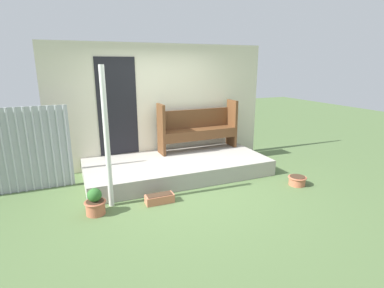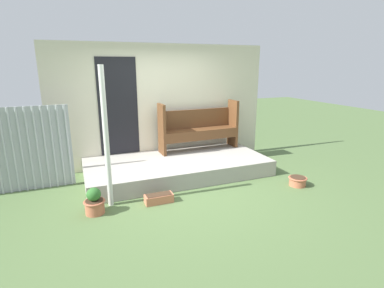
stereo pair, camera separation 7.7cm
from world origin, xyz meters
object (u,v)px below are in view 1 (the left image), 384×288
Objects in this scene: bench at (198,126)px; flower_pot_middle at (297,180)px; flower_pot_left at (95,203)px; planter_box_rect at (160,199)px; support_post at (107,139)px.

flower_pot_middle is at bearing -60.55° from bench.
flower_pot_left is 0.90× the size of planter_box_rect.
planter_box_rect is (0.73, -0.20, -1.01)m from support_post.
planter_box_rect is (-2.57, 0.28, -0.02)m from flower_pot_middle.
flower_pot_middle is at bearing -8.24° from support_post.
flower_pot_left is 3.57m from flower_pot_middle.
bench reaches higher than flower_pot_middle.
planter_box_rect is at bearing 173.83° from flower_pot_middle.
flower_pot_left is 1.22× the size of flower_pot_middle.
flower_pot_left is at bearing -142.72° from support_post.
support_post reaches higher than flower_pot_left.
flower_pot_middle is 2.58m from planter_box_rect.
bench is 2.99m from flower_pot_left.
support_post is at bearing 37.28° from flower_pot_left.
planter_box_rect is at bearing -131.69° from bench.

